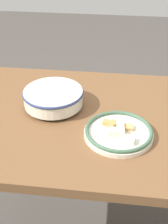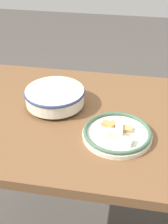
{
  "view_description": "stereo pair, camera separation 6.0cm",
  "coord_description": "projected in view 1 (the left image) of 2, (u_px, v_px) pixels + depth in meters",
  "views": [
    {
      "loc": [
        0.03,
        -1.06,
        1.5
      ],
      "look_at": [
        -0.1,
        -0.03,
        0.81
      ],
      "focal_mm": 50.0,
      "sensor_mm": 36.0,
      "label": 1
    },
    {
      "loc": [
        0.09,
        -1.05,
        1.5
      ],
      "look_at": [
        -0.1,
        -0.03,
        0.81
      ],
      "focal_mm": 50.0,
      "sensor_mm": 36.0,
      "label": 2
    }
  ],
  "objects": [
    {
      "name": "noodle_bowl",
      "position": [
        53.0,
        97.0,
        1.33
      ],
      "size": [
        0.26,
        0.26,
        0.08
      ],
      "color": "silver",
      "rests_on": "dining_table"
    },
    {
      "name": "dining_table",
      "position": [
        108.0,
        136.0,
        1.34
      ],
      "size": [
        1.3,
        0.81,
        0.77
      ],
      "color": "brown",
      "rests_on": "ground_plane"
    },
    {
      "name": "food_plate",
      "position": [
        119.0,
        132.0,
        1.18
      ],
      "size": [
        0.26,
        0.26,
        0.05
      ],
      "color": "silver",
      "rests_on": "dining_table"
    }
  ]
}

